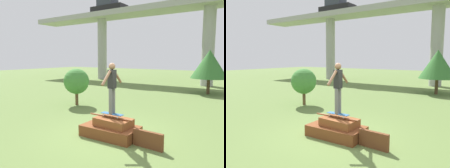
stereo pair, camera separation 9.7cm
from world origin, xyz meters
The scene contains 9 objects.
ground_plane centered at (0.00, 0.00, 0.00)m, with size 80.00×80.00×0.00m, color olive.
scrap_pile centered at (0.03, 0.00, 0.27)m, with size 1.90×1.10×0.70m.
scrap_plank_loose centered at (1.45, -0.17, 0.25)m, with size 0.95×0.16×0.51m.
skateboard centered at (0.05, 0.03, 0.77)m, with size 0.80×0.23×0.09m.
skater centered at (0.05, 0.03, 1.76)m, with size 0.22×1.13×1.68m.
highway_overpass centered at (0.00, 15.89, 6.64)m, with size 44.00×3.29×7.85m.
car_on_overpass_mid centered at (-10.96, 15.59, 8.42)m, with size 4.18×1.77×1.42m.
tree_behind_left centered at (1.03, 11.03, 2.17)m, with size 2.55×2.55×3.20m.
tree_behind_right centered at (-4.35, 3.03, 1.32)m, with size 1.41×1.41×2.03m.
Camera 1 is at (4.00, -5.83, 2.64)m, focal length 35.00 mm.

